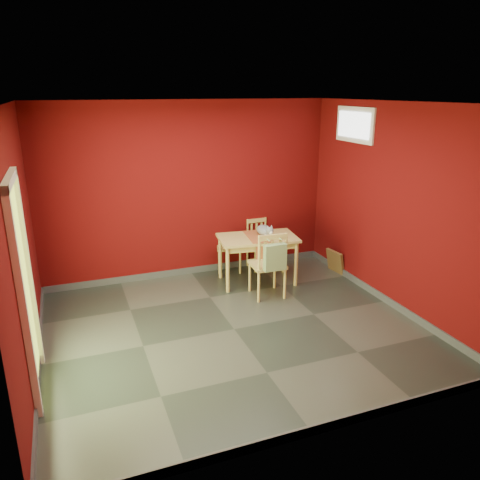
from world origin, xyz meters
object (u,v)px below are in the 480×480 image
object	(u,v)px
chair_far_left	(229,244)
picture_frame	(335,261)
dining_table	(258,242)
chair_far_right	(259,243)
cat	(265,229)
chair_near	(268,264)
tote_bag	(275,257)

from	to	relation	value
chair_far_left	picture_frame	bearing A→B (deg)	-25.46
dining_table	chair_far_right	size ratio (longest dim) A/B	1.53
chair_far_left	dining_table	bearing A→B (deg)	-70.90
cat	chair_near	bearing A→B (deg)	-76.10
chair_near	tote_bag	xyz separation A→B (m)	(-0.01, -0.23, 0.17)
tote_bag	picture_frame	world-z (taller)	tote_bag
chair_far_left	chair_near	xyz separation A→B (m)	(0.16, -1.20, 0.07)
chair_far_right	dining_table	bearing A→B (deg)	-116.06
chair_far_right	chair_near	size ratio (longest dim) A/B	0.83
chair_far_left	picture_frame	world-z (taller)	chair_far_left
dining_table	chair_far_left	size ratio (longest dim) A/B	1.48
dining_table	tote_bag	bearing A→B (deg)	-95.32
dining_table	chair_far_right	distance (m)	0.67
chair_near	picture_frame	size ratio (longest dim) A/B	2.58
chair_far_right	chair_near	xyz separation A→B (m)	(-0.34, -1.11, 0.08)
cat	picture_frame	distance (m)	1.38
chair_far_left	chair_far_right	bearing A→B (deg)	-9.93
dining_table	chair_near	bearing A→B (deg)	-96.58
tote_bag	dining_table	bearing A→B (deg)	84.68
dining_table	cat	size ratio (longest dim) A/B	2.89
dining_table	picture_frame	world-z (taller)	dining_table
dining_table	chair_far_left	distance (m)	0.72
chair_far_left	cat	world-z (taller)	cat
dining_table	chair_near	size ratio (longest dim) A/B	1.27
chair_far_right	picture_frame	world-z (taller)	chair_far_right
chair_far_right	cat	bearing A→B (deg)	-105.85
chair_far_left	cat	distance (m)	0.82
cat	tote_bag	bearing A→B (deg)	-71.78
chair_far_left	picture_frame	xyz separation A→B (m)	(1.56, -0.74, -0.25)
picture_frame	tote_bag	bearing A→B (deg)	-153.99
chair_far_right	tote_bag	world-z (taller)	tote_bag
cat	dining_table	bearing A→B (deg)	-136.77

